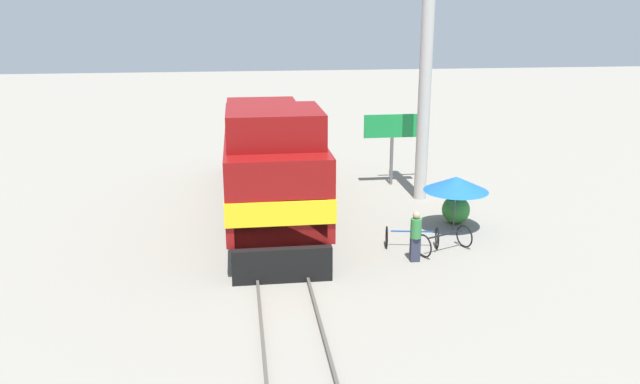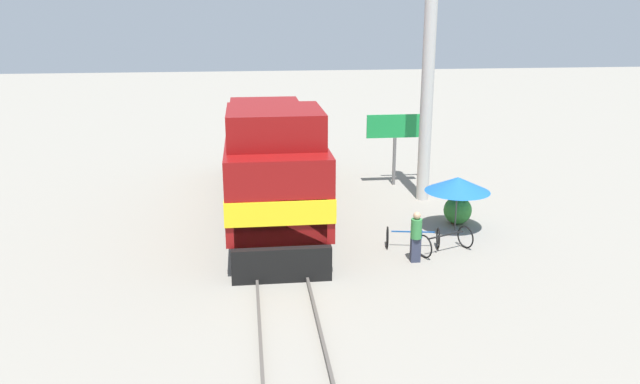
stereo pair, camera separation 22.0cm
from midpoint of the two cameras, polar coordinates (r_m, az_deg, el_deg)
name	(u,v)px [view 1 (the left image)]	position (r m, az deg, el deg)	size (l,w,h in m)	color
ground_plane	(273,232)	(22.01, -4.56, -3.63)	(120.00, 120.00, 0.00)	gray
rail_near	(253,230)	(21.96, -6.44, -3.52)	(0.08, 32.49, 0.15)	#4C4742
rail_far	(294,229)	(22.03, -2.70, -3.37)	(0.08, 32.49, 0.15)	#4C4742
locomotive	(269,164)	(23.50, -4.96, 2.54)	(3.15, 13.87, 4.58)	black
utility_pole	(426,59)	(25.06, 9.43, 11.91)	(1.80, 0.50, 11.23)	#B2B2AD
vendor_umbrella	(456,184)	(22.10, 12.06, 0.74)	(2.26, 2.26, 1.95)	#4C4C4C
billboard_sign	(392,131)	(27.46, 6.41, 5.60)	(2.53, 0.12, 3.14)	#595959
shrub_cluster	(456,210)	(23.17, 12.05, -1.59)	(1.01, 1.01, 1.01)	#388C38
person_bystander	(416,235)	(19.34, 8.42, -3.89)	(0.34, 0.34, 1.62)	#2D3347
bicycle	(444,241)	(20.38, 11.01, -4.40)	(1.90, 1.37, 0.75)	black
bicycle_spare	(412,237)	(20.62, 8.11, -4.09)	(1.79, 1.00, 0.70)	black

